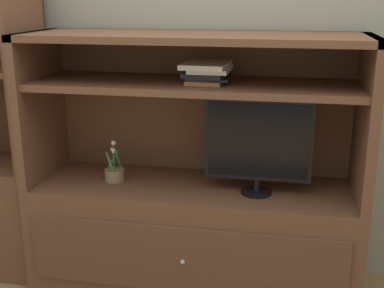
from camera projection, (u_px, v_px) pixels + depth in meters
The scene contains 6 objects.
painted_rear_wall at pixel (205, 34), 2.87m from camera, with size 6.00×0.10×2.80m, color gray.
media_console at pixel (194, 209), 2.82m from camera, with size 1.79×0.60×1.43m.
tv_monitor at pixel (258, 143), 2.57m from camera, with size 0.55×0.16×0.50m.
potted_plant at pixel (114, 173), 2.82m from camera, with size 0.11×0.11×0.24m.
magazine_stack at pixel (208, 72), 2.57m from camera, with size 0.24×0.31×0.10m.
bookshelf_tall at pixel (0, 172), 2.99m from camera, with size 0.52×0.46×1.88m.
Camera 1 is at (0.48, -2.14, 1.61)m, focal length 47.03 mm.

